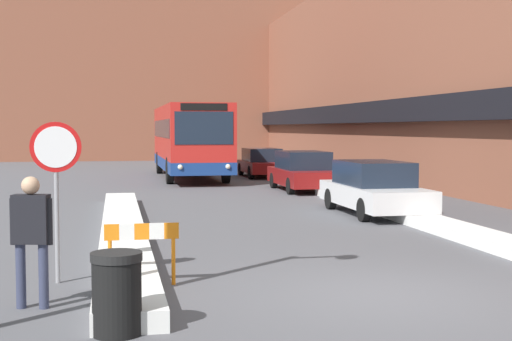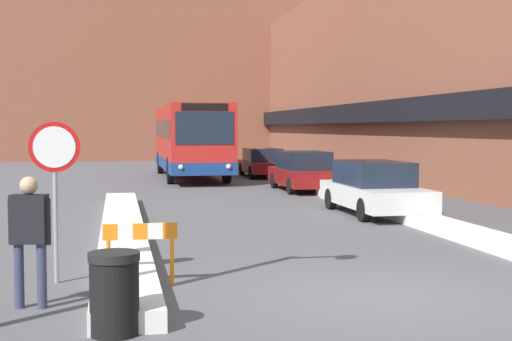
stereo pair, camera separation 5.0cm
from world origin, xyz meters
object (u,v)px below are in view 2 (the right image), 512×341
at_px(parked_car_back, 263,163).
at_px(pedestrian, 30,229).
at_px(parked_car_middle, 304,171).
at_px(city_bus, 190,139).
at_px(construction_barricade, 140,242).
at_px(parked_car_front, 374,188).
at_px(stop_sign, 55,166).
at_px(trash_bin, 114,293).

height_order(parked_car_back, pedestrian, pedestrian).
bearing_deg(parked_car_middle, city_bus, 114.35).
distance_m(parked_car_back, construction_barricade, 23.89).
height_order(parked_car_back, construction_barricade, parked_car_back).
relative_size(city_bus, parked_car_middle, 2.62).
xyz_separation_m(pedestrian, construction_barricade, (1.46, 1.06, -0.37)).
bearing_deg(construction_barricade, pedestrian, -144.05).
distance_m(city_bus, parked_car_front, 15.65).
relative_size(city_bus, stop_sign, 4.71).
bearing_deg(stop_sign, trash_bin, -73.30).
height_order(city_bus, pedestrian, city_bus).
xyz_separation_m(parked_car_front, pedestrian, (-8.03, -8.84, 0.32)).
xyz_separation_m(parked_car_back, construction_barricade, (-6.57, -22.97, -0.03)).
relative_size(pedestrian, trash_bin, 1.82).
relative_size(parked_car_middle, parked_car_back, 1.03).
relative_size(city_bus, trash_bin, 12.16).
height_order(parked_car_front, parked_car_back, parked_car_front).
bearing_deg(construction_barricade, parked_car_back, 74.04).
distance_m(parked_car_front, parked_car_middle, 7.47).
bearing_deg(pedestrian, trash_bin, -38.77).
xyz_separation_m(pedestrian, trash_bin, (1.08, -1.43, -0.56)).
xyz_separation_m(parked_car_front, parked_car_back, (0.00, 15.19, -0.03)).
height_order(city_bus, parked_car_back, city_bus).
distance_m(city_bus, parked_car_back, 3.68).
distance_m(parked_car_back, trash_bin, 26.39).
distance_m(parked_car_middle, stop_sign, 16.78).
bearing_deg(construction_barricade, trash_bin, -98.56).
distance_m(parked_car_back, stop_sign, 23.87).
bearing_deg(trash_bin, parked_car_middle, 68.62).
height_order(parked_car_front, stop_sign, stop_sign).
bearing_deg(city_bus, construction_barricade, -97.60).
height_order(pedestrian, trash_bin, pedestrian).
height_order(parked_car_back, stop_sign, stop_sign).
bearing_deg(pedestrian, construction_barricade, 49.99).
bearing_deg(pedestrian, parked_car_front, 61.80).
distance_m(pedestrian, trash_bin, 1.88).
relative_size(pedestrian, construction_barricade, 1.57).
bearing_deg(city_bus, parked_car_front, -77.03).
relative_size(city_bus, parked_car_back, 2.71).
bearing_deg(parked_car_back, trash_bin, -105.26).
height_order(stop_sign, construction_barricade, stop_sign).
xyz_separation_m(parked_car_back, trash_bin, (-6.94, -25.46, -0.21)).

